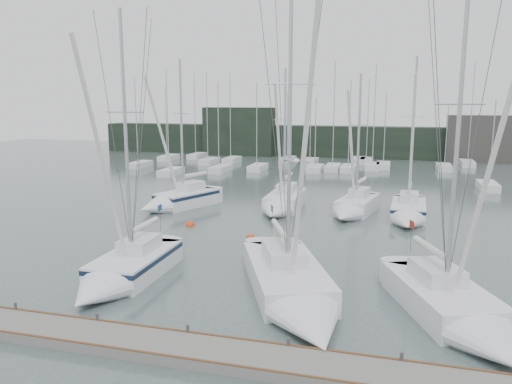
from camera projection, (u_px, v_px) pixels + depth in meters
ground at (264, 306)px, 22.77m from camera, size 160.00×160.00×0.00m
dock at (229, 356)px, 17.99m from camera, size 24.00×2.00×0.40m
far_treeline at (360, 142)px, 81.06m from camera, size 90.00×4.00×5.00m
far_building_left at (239, 131)px, 84.14m from camera, size 12.00×3.00×8.00m
far_building_right at (482, 139)px, 74.25m from camera, size 10.00×3.00×7.00m
mast_forest at (321, 165)px, 68.27m from camera, size 58.06×24.33×14.46m
sailboat_near_left at (120, 273)px, 25.33m from camera, size 3.08×9.07×14.67m
sailboat_near_center at (296, 295)px, 22.54m from camera, size 7.56×11.82×17.05m
sailboat_near_right at (463, 316)px, 20.34m from camera, size 6.29×9.71×15.45m
sailboat_mid_a at (175, 201)px, 43.13m from camera, size 5.67×8.42×13.54m
sailboat_mid_b at (281, 205)px, 41.90m from camera, size 2.77×8.70×12.69m
sailboat_mid_c at (353, 208)px, 40.43m from camera, size 3.89×7.85×12.12m
sailboat_mid_d at (408, 213)px, 38.70m from camera, size 2.91×8.39×13.38m
buoy_a at (251, 238)px, 33.95m from camera, size 0.63×0.63×0.63m
buoy_c at (190, 225)px, 37.41m from camera, size 0.70×0.70×0.70m
seagull at (296, 161)px, 19.54m from camera, size 0.97×0.48×0.20m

